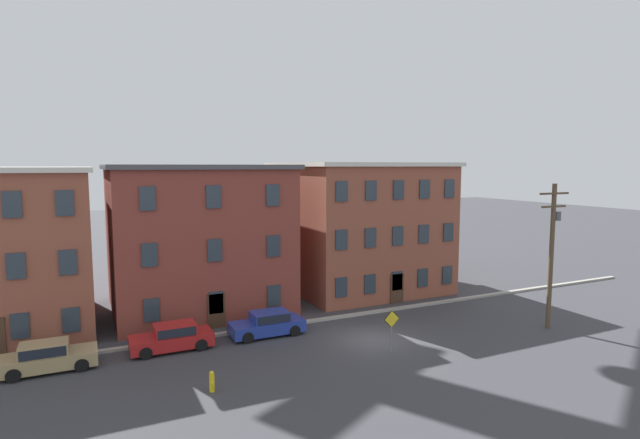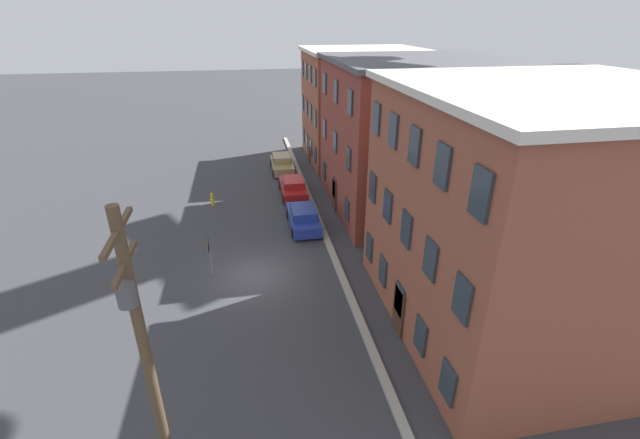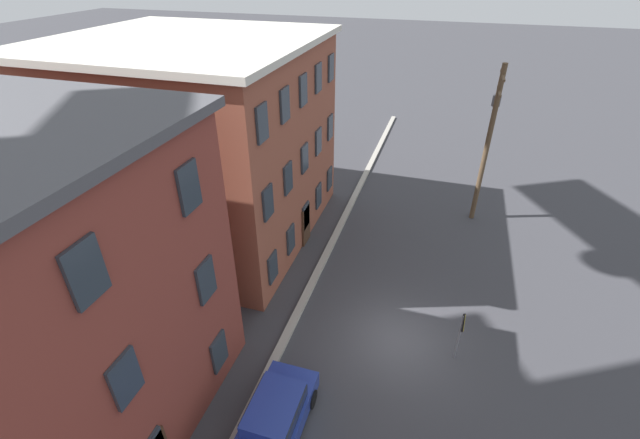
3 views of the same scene
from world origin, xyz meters
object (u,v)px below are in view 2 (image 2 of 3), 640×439
object	(u,v)px
car_red	(293,187)
utility_pole	(145,353)
car_blue	(303,217)
fire_hydrant	(212,199)
car_tan	(282,163)
caution_sign	(209,251)

from	to	relation	value
car_red	utility_pole	size ratio (longest dim) A/B	0.49
car_blue	fire_hydrant	bearing A→B (deg)	-128.34
car_red	car_blue	world-z (taller)	same
car_tan	utility_pole	size ratio (longest dim) A/B	0.49
car_blue	caution_sign	xyz separation A→B (m)	(5.05, -5.64, 0.84)
car_tan	car_red	size ratio (longest dim) A/B	1.00
car_red	utility_pole	xyz separation A→B (m)	(21.93, -6.22, 4.33)
car_tan	utility_pole	distance (m)	28.96
car_tan	fire_hydrant	size ratio (longest dim) A/B	4.58
utility_pole	fire_hydrant	distance (m)	21.67
car_red	caution_sign	size ratio (longest dim) A/B	1.84
car_red	car_tan	bearing A→B (deg)	-177.35
car_blue	caution_sign	bearing A→B (deg)	-48.18
car_red	utility_pole	bearing A→B (deg)	-15.85
car_blue	fire_hydrant	size ratio (longest dim) A/B	4.58
utility_pole	fire_hydrant	world-z (taller)	utility_pole
car_tan	fire_hydrant	xyz separation A→B (m)	(6.83, -5.78, -0.27)
car_red	fire_hydrant	distance (m)	6.12
caution_sign	utility_pole	distance (m)	11.87
car_tan	caution_sign	bearing A→B (deg)	-17.82
car_tan	car_blue	xyz separation A→B (m)	(11.63, 0.28, 0.00)
car_tan	fire_hydrant	world-z (taller)	car_tan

